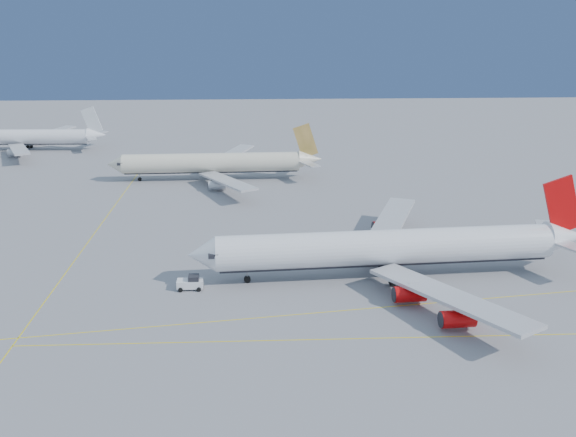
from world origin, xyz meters
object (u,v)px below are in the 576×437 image
object	(u,v)px
airliner_virgin	(394,248)
airliner_third	(25,137)
pushback_tug	(191,283)
airliner_etihad	(216,163)

from	to	relation	value
airliner_virgin	airliner_third	world-z (taller)	airliner_virgin
airliner_virgin	pushback_tug	distance (m)	36.98
pushback_tug	airliner_etihad	bearing A→B (deg)	88.84
airliner_virgin	pushback_tug	world-z (taller)	airliner_virgin
airliner_third	pushback_tug	distance (m)	136.76
airliner_third	pushback_tug	xyz separation A→B (m)	(68.40, -118.37, -3.38)
airliner_third	pushback_tug	bearing A→B (deg)	-58.63
airliner_third	pushback_tug	size ratio (longest dim) A/B	12.28
airliner_third	airliner_etihad	bearing A→B (deg)	-30.81
airliner_virgin	airliner_third	size ratio (longest dim) A/B	1.32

